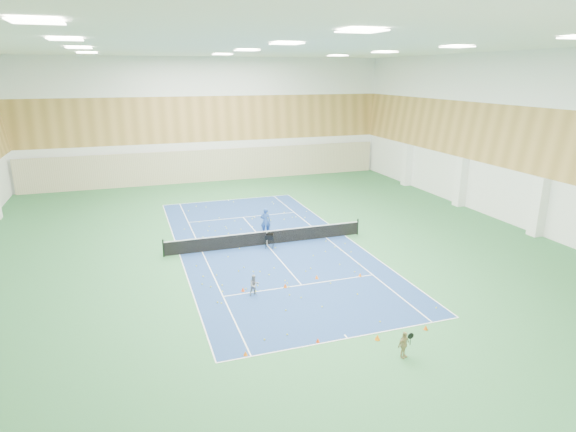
{
  "coord_description": "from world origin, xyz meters",
  "views": [
    {
      "loc": [
        -7.99,
        -27.75,
        10.58
      ],
      "look_at": [
        1.2,
        -0.66,
        2.0
      ],
      "focal_mm": 30.0,
      "sensor_mm": 36.0,
      "label": 1
    }
  ],
  "objects": [
    {
      "name": "cone_svc_a",
      "position": [
        -3.05,
        -6.12,
        0.11
      ],
      "size": [
        0.2,
        0.2,
        0.22
      ],
      "primitive_type": "cone",
      "color": "#F5480C",
      "rests_on": "ground"
    },
    {
      "name": "tennis_net",
      "position": [
        0.0,
        0.0,
        0.55
      ],
      "size": [
        12.8,
        0.1,
        1.1
      ],
      "primitive_type": null,
      "color": "black",
      "rests_on": "ground"
    },
    {
      "name": "cone_svc_c",
      "position": [
        1.04,
        -5.9,
        0.11
      ],
      "size": [
        0.2,
        0.2,
        0.22
      ],
      "primitive_type": "cone",
      "color": "orange",
      "rests_on": "ground"
    },
    {
      "name": "child_court",
      "position": [
        -2.6,
        -6.69,
        0.53
      ],
      "size": [
        0.57,
        0.48,
        1.06
      ],
      "primitive_type": "imported",
      "rotation": [
        0.0,
        0.0,
        0.15
      ],
      "color": "gray",
      "rests_on": "ground"
    },
    {
      "name": "ground",
      "position": [
        0.0,
        0.0,
        0.0
      ],
      "size": [
        40.0,
        40.0,
        0.0
      ],
      "primitive_type": "plane",
      "color": "#2D693A",
      "rests_on": "ground"
    },
    {
      "name": "cone_base_a",
      "position": [
        -4.3,
        -11.74,
        0.1
      ],
      "size": [
        0.18,
        0.18,
        0.2
      ],
      "primitive_type": "cone",
      "color": "orange",
      "rests_on": "ground"
    },
    {
      "name": "tennis_balls_scatter",
      "position": [
        0.0,
        0.0,
        0.05
      ],
      "size": [
        10.57,
        22.77,
        0.07
      ],
      "primitive_type": null,
      "color": "yellow",
      "rests_on": "ground"
    },
    {
      "name": "child_apron",
      "position": [
        1.44,
        -13.8,
        0.55
      ],
      "size": [
        0.69,
        0.47,
        1.09
      ],
      "primitive_type": "imported",
      "rotation": [
        0.0,
        0.0,
        0.35
      ],
      "color": "tan",
      "rests_on": "ground"
    },
    {
      "name": "cone_svc_b",
      "position": [
        -0.89,
        -6.39,
        0.11
      ],
      "size": [
        0.21,
        0.21,
        0.23
      ],
      "primitive_type": "cone",
      "color": "#E5530C",
      "rests_on": "ground"
    },
    {
      "name": "coach",
      "position": [
        0.51,
        2.01,
        0.94
      ],
      "size": [
        0.8,
        0.66,
        1.88
      ],
      "primitive_type": "imported",
      "rotation": [
        0.0,
        0.0,
        2.78
      ],
      "color": "#204595",
      "rests_on": "ground"
    },
    {
      "name": "cone_base_c",
      "position": [
        1.12,
        -12.36,
        0.12
      ],
      "size": [
        0.22,
        0.22,
        0.25
      ],
      "primitive_type": "cone",
      "color": "orange",
      "rests_on": "ground"
    },
    {
      "name": "cone_svc_d",
      "position": [
        3.38,
        -6.36,
        0.1
      ],
      "size": [
        0.18,
        0.18,
        0.2
      ],
      "primitive_type": "cone",
      "color": "orange",
      "rests_on": "ground"
    },
    {
      "name": "ball_cart",
      "position": [
        0.0,
        -0.6,
        0.45
      ],
      "size": [
        0.68,
        0.68,
        0.9
      ],
      "primitive_type": null,
      "rotation": [
        0.0,
        0.0,
        -0.4
      ],
      "color": "black",
      "rests_on": "ground"
    },
    {
      "name": "cone_base_d",
      "position": [
        3.48,
        -12.3,
        0.1
      ],
      "size": [
        0.19,
        0.19,
        0.21
      ],
      "primitive_type": "cone",
      "color": "#E6560C",
      "rests_on": "ground"
    },
    {
      "name": "ceiling_light_grid",
      "position": [
        0.0,
        0.0,
        11.92
      ],
      "size": [
        21.4,
        25.4,
        0.06
      ],
      "primitive_type": null,
      "color": "white",
      "rests_on": "room_shell"
    },
    {
      "name": "cone_base_b",
      "position": [
        -1.28,
        -11.75,
        0.09
      ],
      "size": [
        0.17,
        0.17,
        0.19
      ],
      "primitive_type": "cone",
      "color": "#EC3F0C",
      "rests_on": "ground"
    },
    {
      "name": "court_surface",
      "position": [
        0.0,
        0.0,
        0.01
      ],
      "size": [
        10.97,
        23.77,
        0.01
      ],
      "primitive_type": "cube",
      "color": "navy",
      "rests_on": "ground"
    },
    {
      "name": "room_shell",
      "position": [
        0.0,
        0.0,
        6.0
      ],
      "size": [
        36.0,
        40.0,
        12.0
      ],
      "primitive_type": null,
      "color": "white",
      "rests_on": "ground"
    },
    {
      "name": "back_curtain",
      "position": [
        0.0,
        19.75,
        1.6
      ],
      "size": [
        35.4,
        0.16,
        3.2
      ],
      "primitive_type": "cube",
      "color": "#C6B793",
      "rests_on": "ground"
    },
    {
      "name": "wood_cladding",
      "position": [
        0.0,
        0.0,
        8.0
      ],
      "size": [
        36.0,
        40.0,
        8.0
      ],
      "primitive_type": null,
      "color": "#B28642",
      "rests_on": "room_shell"
    }
  ]
}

